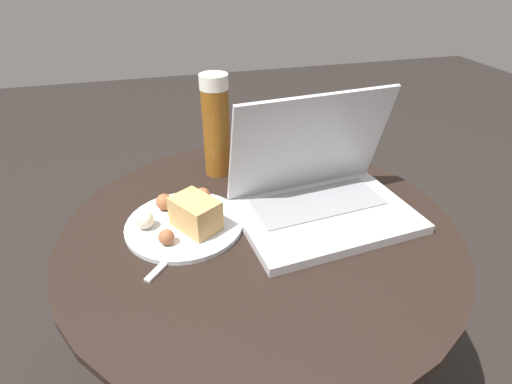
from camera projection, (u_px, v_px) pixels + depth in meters
table at (260, 279)px, 0.84m from camera, size 0.75×0.75×0.52m
laptop at (320, 191)px, 0.78m from camera, size 0.35×0.26×0.24m
beer_glass at (216, 126)px, 0.89m from camera, size 0.06×0.06×0.23m
snack_plate at (186, 219)px, 0.75m from camera, size 0.22×0.22×0.07m
fork at (183, 246)px, 0.71m from camera, size 0.13×0.14×0.00m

